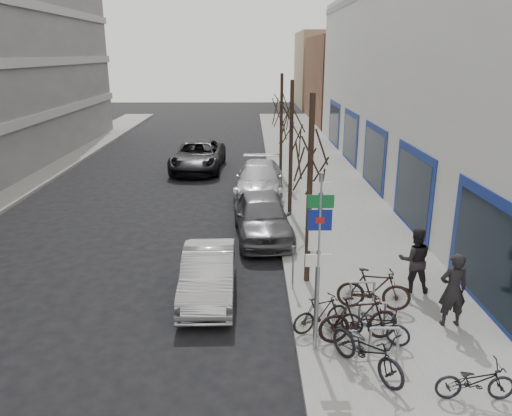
{
  "coord_description": "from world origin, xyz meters",
  "views": [
    {
      "loc": [
        0.97,
        -9.73,
        6.49
      ],
      "look_at": [
        1.14,
        4.67,
        2.0
      ],
      "focal_mm": 35.0,
      "sensor_mm": 36.0,
      "label": 1
    }
  ],
  "objects_px": {
    "meter_back": "(274,172)",
    "bike_near_right": "(359,318)",
    "bike_near_left": "(368,346)",
    "bike_far_inner": "(374,289)",
    "tree_near": "(311,146)",
    "meter_front": "(293,263)",
    "bike_far_curb": "(476,378)",
    "tree_far": "(282,101)",
    "highway_sign_pole": "(318,253)",
    "meter_mid": "(281,205)",
    "bike_mid_inner": "(321,313)",
    "pedestrian_far": "(415,259)",
    "parked_car_back": "(260,180)",
    "tree_mid": "(292,116)",
    "parked_car_front": "(208,274)",
    "parked_car_mid": "(262,216)",
    "bike_mid_curb": "(375,321)",
    "pedestrian_near": "(453,290)",
    "lane_car": "(198,156)",
    "bike_rack": "(372,314)"
  },
  "relations": [
    {
      "from": "tree_near",
      "to": "parked_car_mid",
      "type": "distance_m",
      "value": 5.31
    },
    {
      "from": "bike_near_left",
      "to": "bike_near_right",
      "type": "height_order",
      "value": "bike_near_left"
    },
    {
      "from": "parked_car_front",
      "to": "parked_car_mid",
      "type": "relative_size",
      "value": 0.84
    },
    {
      "from": "parked_car_front",
      "to": "highway_sign_pole",
      "type": "bearing_deg",
      "value": -48.89
    },
    {
      "from": "bike_rack",
      "to": "tree_near",
      "type": "xyz_separation_m",
      "value": [
        -1.2,
        2.9,
        3.44
      ]
    },
    {
      "from": "bike_near_right",
      "to": "bike_mid_curb",
      "type": "xyz_separation_m",
      "value": [
        0.39,
        0.04,
        -0.09
      ]
    },
    {
      "from": "meter_front",
      "to": "meter_back",
      "type": "bearing_deg",
      "value": 90.0
    },
    {
      "from": "tree_mid",
      "to": "bike_far_curb",
      "type": "distance_m",
      "value": 12.52
    },
    {
      "from": "tree_near",
      "to": "meter_front",
      "type": "xyz_separation_m",
      "value": [
        -0.45,
        -0.5,
        -3.19
      ]
    },
    {
      "from": "bike_near_right",
      "to": "highway_sign_pole",
      "type": "bearing_deg",
      "value": 97.73
    },
    {
      "from": "bike_far_curb",
      "to": "parked_car_back",
      "type": "height_order",
      "value": "parked_car_back"
    },
    {
      "from": "meter_front",
      "to": "bike_mid_curb",
      "type": "height_order",
      "value": "meter_front"
    },
    {
      "from": "bike_rack",
      "to": "parked_car_back",
      "type": "relative_size",
      "value": 0.42
    },
    {
      "from": "bike_mid_inner",
      "to": "pedestrian_far",
      "type": "relative_size",
      "value": 0.81
    },
    {
      "from": "meter_mid",
      "to": "parked_car_back",
      "type": "xyz_separation_m",
      "value": [
        -0.75,
        4.55,
        -0.14
      ]
    },
    {
      "from": "tree_near",
      "to": "bike_mid_curb",
      "type": "bearing_deg",
      "value": -69.08
    },
    {
      "from": "bike_far_curb",
      "to": "parked_car_front",
      "type": "height_order",
      "value": "parked_car_front"
    },
    {
      "from": "meter_mid",
      "to": "pedestrian_near",
      "type": "bearing_deg",
      "value": -64.06
    },
    {
      "from": "meter_mid",
      "to": "meter_back",
      "type": "distance_m",
      "value": 5.5
    },
    {
      "from": "parked_car_mid",
      "to": "bike_near_right",
      "type": "bearing_deg",
      "value": -79.03
    },
    {
      "from": "bike_mid_inner",
      "to": "pedestrian_far",
      "type": "distance_m",
      "value": 3.55
    },
    {
      "from": "meter_front",
      "to": "meter_back",
      "type": "relative_size",
      "value": 1.0
    },
    {
      "from": "meter_back",
      "to": "bike_mid_curb",
      "type": "distance_m",
      "value": 13.77
    },
    {
      "from": "bike_mid_inner",
      "to": "bike_far_inner",
      "type": "bearing_deg",
      "value": -79.12
    },
    {
      "from": "bike_far_curb",
      "to": "tree_far",
      "type": "bearing_deg",
      "value": 9.63
    },
    {
      "from": "bike_near_left",
      "to": "bike_far_curb",
      "type": "relative_size",
      "value": 1.3
    },
    {
      "from": "bike_far_curb",
      "to": "bike_far_inner",
      "type": "distance_m",
      "value": 3.69
    },
    {
      "from": "tree_near",
      "to": "meter_mid",
      "type": "height_order",
      "value": "tree_near"
    },
    {
      "from": "tree_far",
      "to": "lane_car",
      "type": "bearing_deg",
      "value": 156.18
    },
    {
      "from": "parked_car_front",
      "to": "bike_near_left",
      "type": "bearing_deg",
      "value": -47.36
    },
    {
      "from": "pedestrian_near",
      "to": "pedestrian_far",
      "type": "height_order",
      "value": "pedestrian_near"
    },
    {
      "from": "parked_car_mid",
      "to": "bike_far_inner",
      "type": "bearing_deg",
      "value": -69.29
    },
    {
      "from": "bike_far_inner",
      "to": "parked_car_front",
      "type": "bearing_deg",
      "value": 86.11
    },
    {
      "from": "bike_mid_curb",
      "to": "bike_far_curb",
      "type": "distance_m",
      "value": 2.5
    },
    {
      "from": "bike_near_left",
      "to": "bike_far_inner",
      "type": "relative_size",
      "value": 1.04
    },
    {
      "from": "meter_front",
      "to": "parked_car_mid",
      "type": "height_order",
      "value": "parked_car_mid"
    },
    {
      "from": "highway_sign_pole",
      "to": "bike_mid_inner",
      "type": "xyz_separation_m",
      "value": [
        0.23,
        0.78,
        -1.85
      ]
    },
    {
      "from": "parked_car_back",
      "to": "tree_near",
      "type": "bearing_deg",
      "value": -79.48
    },
    {
      "from": "bike_near_left",
      "to": "pedestrian_far",
      "type": "bearing_deg",
      "value": 26.49
    },
    {
      "from": "meter_back",
      "to": "bike_near_right",
      "type": "distance_m",
      "value": 13.77
    },
    {
      "from": "tree_mid",
      "to": "highway_sign_pole",
      "type": "bearing_deg",
      "value": -91.14
    },
    {
      "from": "meter_back",
      "to": "parked_car_mid",
      "type": "relative_size",
      "value": 0.26
    },
    {
      "from": "parked_car_mid",
      "to": "pedestrian_far",
      "type": "distance_m",
      "value": 6.19
    },
    {
      "from": "bike_near_left",
      "to": "tree_far",
      "type": "bearing_deg",
      "value": 58.69
    },
    {
      "from": "bike_far_curb",
      "to": "bike_far_inner",
      "type": "height_order",
      "value": "bike_far_inner"
    },
    {
      "from": "meter_back",
      "to": "pedestrian_near",
      "type": "height_order",
      "value": "pedestrian_near"
    },
    {
      "from": "highway_sign_pole",
      "to": "meter_back",
      "type": "xyz_separation_m",
      "value": [
        -0.25,
        14.01,
        -1.54
      ]
    },
    {
      "from": "bike_near_right",
      "to": "bike_mid_curb",
      "type": "relative_size",
      "value": 1.18
    },
    {
      "from": "highway_sign_pole",
      "to": "meter_mid",
      "type": "relative_size",
      "value": 3.31
    },
    {
      "from": "highway_sign_pole",
      "to": "tree_mid",
      "type": "xyz_separation_m",
      "value": [
        0.2,
        10.01,
        1.65
      ]
    }
  ]
}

